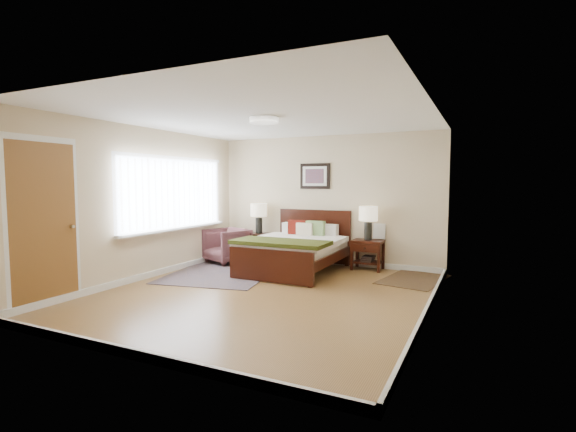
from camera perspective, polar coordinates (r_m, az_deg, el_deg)
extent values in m
plane|color=olive|center=(6.10, -3.20, -10.53)|extent=(5.00, 5.00, 0.00)
cube|color=beige|center=(8.18, 5.20, 2.16)|extent=(4.50, 0.04, 2.50)
cube|color=beige|center=(3.91, -21.17, -0.69)|extent=(4.50, 0.04, 2.50)
cube|color=beige|center=(7.26, -19.03, 1.64)|extent=(0.04, 5.00, 2.50)
cube|color=beige|center=(5.21, 18.99, 0.60)|extent=(0.04, 5.00, 2.50)
cube|color=white|center=(5.97, -3.31, 13.34)|extent=(4.50, 5.00, 0.02)
cube|color=silver|center=(7.75, -15.32, 3.00)|extent=(0.02, 2.72, 1.32)
cube|color=silver|center=(7.74, -15.24, 3.00)|extent=(0.01, 2.60, 1.20)
cube|color=silver|center=(7.76, -14.95, -1.65)|extent=(0.10, 2.72, 0.04)
cube|color=silver|center=(6.14, -30.41, -0.72)|extent=(0.01, 1.00, 2.18)
cube|color=brown|center=(6.13, -30.35, -1.10)|extent=(0.01, 0.90, 2.10)
cylinder|color=#999999|center=(6.33, -27.36, -1.28)|extent=(0.04, 0.04, 0.04)
cylinder|color=white|center=(5.96, -3.31, 12.96)|extent=(0.40, 0.40, 0.07)
cylinder|color=beige|center=(5.97, -3.31, 13.30)|extent=(0.44, 0.44, 0.01)
cube|color=black|center=(8.28, 3.63, -2.74)|extent=(1.49, 0.06, 1.04)
cube|color=black|center=(6.65, -2.44, -6.81)|extent=(1.49, 0.06, 0.52)
cube|color=black|center=(7.78, -3.79, -5.00)|extent=(0.06, 1.85, 0.17)
cube|color=black|center=(7.21, 6.05, -5.79)|extent=(0.06, 1.85, 0.17)
cube|color=silver|center=(7.45, 0.94, -4.49)|extent=(1.39, 1.83, 0.20)
cube|color=silver|center=(7.34, 0.61, -3.52)|extent=(1.57, 1.60, 0.09)
cube|color=#3B4113|center=(6.91, -1.05, -3.64)|extent=(1.61, 0.70, 0.07)
cube|color=silver|center=(8.18, 0.89, -1.78)|extent=(0.46, 0.18, 0.24)
cube|color=silver|center=(7.93, 5.17, -1.99)|extent=(0.46, 0.18, 0.24)
cube|color=#5B110A|center=(8.01, 1.32, -1.64)|extent=(0.36, 0.17, 0.30)
cube|color=#729254|center=(7.87, 3.79, -1.76)|extent=(0.36, 0.16, 0.30)
cube|color=beige|center=(7.87, 2.32, -1.89)|extent=(0.32, 0.13, 0.26)
cube|color=black|center=(8.23, 3.71, 5.46)|extent=(0.62, 0.03, 0.50)
cube|color=silver|center=(8.21, 3.66, 5.46)|extent=(0.50, 0.01, 0.38)
cube|color=#A52D23|center=(8.21, 3.63, 5.46)|extent=(0.38, 0.01, 0.28)
cube|color=black|center=(8.61, -3.99, -2.55)|extent=(0.46, 0.42, 0.05)
cube|color=black|center=(8.60, -5.74, -4.41)|extent=(0.05, 0.05, 0.51)
cube|color=black|center=(8.40, -3.38, -4.61)|extent=(0.05, 0.05, 0.51)
cube|color=black|center=(8.90, -4.55, -4.09)|extent=(0.05, 0.05, 0.51)
cube|color=black|center=(8.71, -2.24, -4.27)|extent=(0.05, 0.05, 0.51)
cube|color=black|center=(8.46, -4.63, -3.36)|extent=(0.40, 0.03, 0.14)
cube|color=black|center=(7.76, 10.87, -3.43)|extent=(0.55, 0.41, 0.05)
cube|color=black|center=(7.70, 8.73, -5.51)|extent=(0.05, 0.05, 0.50)
cube|color=black|center=(7.57, 12.31, -5.73)|extent=(0.05, 0.05, 0.50)
cube|color=black|center=(8.03, 9.46, -5.10)|extent=(0.05, 0.05, 0.50)
cube|color=black|center=(7.91, 12.90, -5.29)|extent=(0.05, 0.05, 0.50)
cube|color=black|center=(7.59, 10.49, -4.37)|extent=(0.49, 0.03, 0.14)
cube|color=black|center=(7.82, 10.83, -6.20)|extent=(0.49, 0.35, 0.03)
cube|color=black|center=(7.81, 10.83, -5.99)|extent=(0.20, 0.26, 0.03)
cube|color=black|center=(7.81, 10.84, -5.74)|extent=(0.20, 0.26, 0.03)
cube|color=black|center=(7.80, 10.84, -5.48)|extent=(0.20, 0.26, 0.03)
cylinder|color=black|center=(8.59, -4.00, -1.29)|extent=(0.14, 0.14, 0.32)
cylinder|color=black|center=(8.57, -4.00, -0.09)|extent=(0.02, 0.02, 0.06)
cylinder|color=beige|center=(8.56, -4.01, 0.84)|extent=(0.33, 0.33, 0.26)
cylinder|color=black|center=(7.73, 10.89, -2.04)|extent=(0.14, 0.14, 0.32)
cylinder|color=black|center=(7.72, 10.91, -0.71)|extent=(0.02, 0.02, 0.06)
cylinder|color=beige|center=(7.70, 10.93, 0.33)|extent=(0.33, 0.33, 0.26)
imported|color=brown|center=(8.40, -8.37, -4.02)|extent=(0.96, 0.97, 0.69)
cube|color=#0B1B3B|center=(7.62, -8.55, -7.48)|extent=(2.11, 2.66, 0.01)
cube|color=black|center=(7.22, 16.80, -8.30)|extent=(1.09, 1.44, 0.01)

